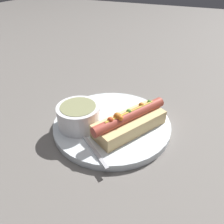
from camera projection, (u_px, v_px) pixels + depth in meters
name	position (u px, v px, depth m)	size (l,w,h in m)	color
ground_plane	(112.00, 127.00, 0.56)	(4.00, 4.00, 0.00)	slate
dinner_plate	(112.00, 124.00, 0.56)	(0.29, 0.29, 0.02)	white
hot_dog	(130.00, 122.00, 0.51)	(0.19, 0.14, 0.06)	#E5C17F
soup_bowl	(79.00, 115.00, 0.52)	(0.10, 0.10, 0.05)	white
spoon	(82.00, 133.00, 0.51)	(0.11, 0.15, 0.01)	#B7B7BC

